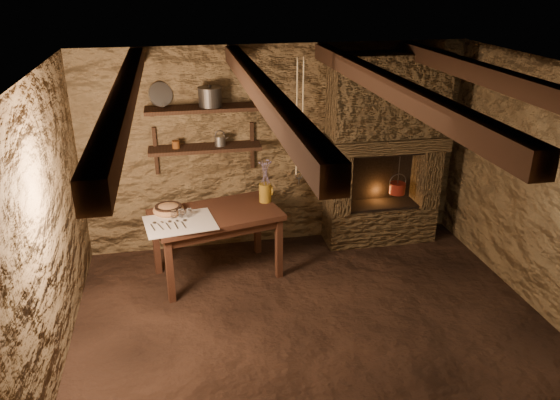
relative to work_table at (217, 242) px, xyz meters
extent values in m
plane|color=black|center=(0.81, -1.26, -0.41)|extent=(4.50, 4.50, 0.00)
cube|color=#4E3B24|center=(0.81, 0.74, 0.79)|extent=(4.50, 0.04, 2.40)
cube|color=#4E3B24|center=(0.81, -3.26, 0.79)|extent=(4.50, 0.04, 2.40)
cube|color=#4E3B24|center=(-1.44, -1.26, 0.79)|extent=(0.04, 4.00, 2.40)
cube|color=#4E3B24|center=(3.06, -1.26, 0.79)|extent=(0.04, 4.00, 2.40)
cube|color=black|center=(0.81, -1.26, 1.99)|extent=(4.50, 4.00, 0.04)
cube|color=black|center=(-0.69, -1.26, 1.90)|extent=(0.14, 3.95, 0.16)
cube|color=black|center=(0.31, -1.26, 1.90)|extent=(0.14, 3.95, 0.16)
cube|color=black|center=(1.31, -1.26, 1.90)|extent=(0.14, 3.95, 0.16)
cube|color=black|center=(2.31, -1.26, 1.90)|extent=(0.14, 3.95, 0.16)
cube|color=black|center=(-0.04, 0.58, 0.89)|extent=(1.25, 0.30, 0.04)
cube|color=black|center=(-0.04, 0.58, 1.34)|extent=(1.25, 0.30, 0.04)
cube|color=#3C2E1E|center=(2.06, 0.50, -0.19)|extent=(1.35, 0.45, 0.45)
cube|color=#3C2E1E|center=(1.50, 0.50, 0.41)|extent=(0.23, 0.45, 0.75)
cube|color=#3C2E1E|center=(2.62, 0.50, 0.41)|extent=(0.23, 0.45, 0.75)
cube|color=#3C2E1E|center=(2.06, 0.47, 0.87)|extent=(1.43, 0.51, 0.16)
cube|color=#3C2E1E|center=(2.06, 0.50, 1.42)|extent=(1.35, 0.45, 0.94)
cube|color=black|center=(2.06, 0.70, 0.41)|extent=(0.90, 0.06, 0.75)
cube|color=#351C12|center=(0.00, 0.00, 0.32)|extent=(1.47, 1.04, 0.06)
cube|color=#351C12|center=(0.00, 0.00, 0.24)|extent=(1.33, 0.91, 0.10)
cube|color=silver|center=(-0.38, -0.20, 0.36)|extent=(0.77, 0.66, 0.01)
cylinder|color=#A3771F|center=(0.57, 0.19, 0.46)|extent=(0.15, 0.15, 0.21)
torus|color=#A3771F|center=(0.64, 0.19, 0.48)|extent=(0.02, 0.12, 0.12)
ellipsoid|color=#9C6C43|center=(-0.49, 0.08, 0.39)|extent=(0.43, 0.43, 0.12)
cylinder|color=#2F2C2A|center=(0.04, 0.58, 1.45)|extent=(0.26, 0.26, 0.19)
cylinder|color=#979893|center=(-0.48, 0.68, 1.49)|extent=(0.29, 0.22, 0.26)
cylinder|color=#592D11|center=(-0.36, 0.58, 0.95)|extent=(0.09, 0.09, 0.08)
cylinder|color=maroon|center=(2.25, 0.46, 0.28)|extent=(0.25, 0.25, 0.14)
torus|color=#2F2C2A|center=(2.25, 0.46, 0.36)|extent=(0.22, 0.01, 0.22)
cylinder|color=#2F2C2A|center=(2.25, 0.46, 0.53)|extent=(0.01, 0.01, 0.44)
camera|label=1|loc=(-0.34, -5.33, 2.74)|focal=35.00mm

